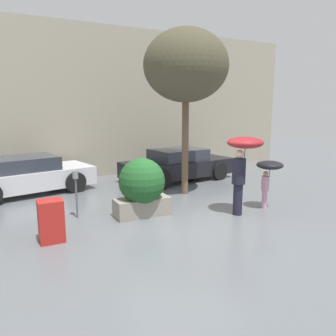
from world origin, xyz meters
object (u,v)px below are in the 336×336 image
(person_adult, at_px, (243,156))
(street_tree, at_px, (186,66))
(parking_meter, at_px, (76,184))
(newspaper_box, at_px, (51,221))
(parked_car_near, at_px, (178,165))
(person_child, at_px, (269,170))
(parked_car_far, at_px, (26,176))
(planter_box, at_px, (142,186))

(person_adult, distance_m, street_tree, 3.55)
(person_adult, height_order, parking_meter, person_adult)
(parking_meter, relative_size, newspaper_box, 1.37)
(parked_car_near, distance_m, newspaper_box, 6.67)
(person_child, bearing_deg, street_tree, 170.40)
(parked_car_far, height_order, street_tree, street_tree)
(person_adult, relative_size, parking_meter, 1.67)
(parked_car_far, distance_m, parking_meter, 3.41)
(parked_car_far, bearing_deg, street_tree, -129.56)
(person_adult, bearing_deg, parking_meter, 163.44)
(parked_car_far, distance_m, newspaper_box, 4.56)
(person_adult, bearing_deg, street_tree, 102.44)
(parked_car_near, xyz_separation_m, street_tree, (-0.81, -1.94, 3.46))
(parking_meter, bearing_deg, street_tree, 13.08)
(planter_box, distance_m, parked_car_far, 4.61)
(parking_meter, bearing_deg, parked_car_far, 106.39)
(parked_car_far, bearing_deg, newspaper_box, 169.96)
(person_adult, relative_size, parked_car_near, 0.45)
(parking_meter, height_order, newspaper_box, parking_meter)
(parked_car_near, bearing_deg, street_tree, 149.70)
(planter_box, distance_m, street_tree, 4.14)
(street_tree, xyz_separation_m, parking_meter, (-3.67, -0.85, -3.16))
(planter_box, xyz_separation_m, newspaper_box, (-2.35, -0.70, -0.34))
(street_tree, bearing_deg, planter_box, -145.50)
(planter_box, distance_m, parked_car_near, 4.48)
(parked_car_far, relative_size, parking_meter, 3.62)
(person_child, distance_m, street_tree, 4.04)
(parked_car_far, relative_size, street_tree, 0.86)
(planter_box, relative_size, person_adult, 0.74)
(planter_box, bearing_deg, person_adult, -24.30)
(person_adult, bearing_deg, newspaper_box, -178.01)
(planter_box, bearing_deg, person_child, -16.64)
(planter_box, bearing_deg, parking_meter, 158.91)
(parking_meter, bearing_deg, person_child, -18.07)
(parking_meter, distance_m, newspaper_box, 1.58)
(person_child, bearing_deg, newspaper_box, -129.65)
(parked_car_far, xyz_separation_m, parking_meter, (0.96, -3.26, 0.30))
(parked_car_near, relative_size, newspaper_box, 5.07)
(street_tree, distance_m, parking_meter, 4.91)
(planter_box, height_order, parked_car_near, planter_box)
(street_tree, bearing_deg, parking_meter, -166.92)
(person_adult, distance_m, person_child, 1.10)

